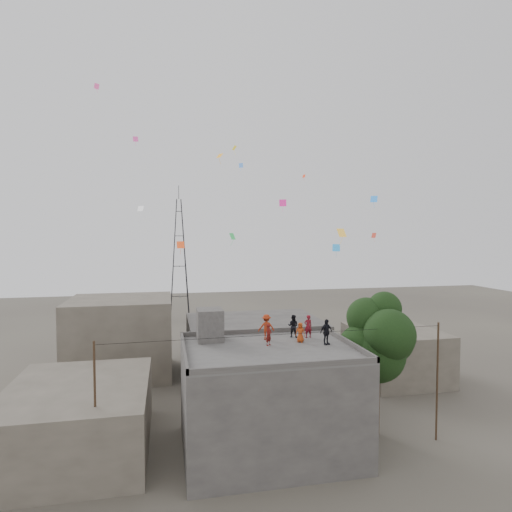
{
  "coord_description": "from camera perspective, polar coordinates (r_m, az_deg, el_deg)",
  "views": [
    {
      "loc": [
        -5.84,
        -24.17,
        12.81
      ],
      "look_at": [
        -0.23,
        2.58,
        11.43
      ],
      "focal_mm": 30.0,
      "sensor_mm": 36.0,
      "label": 1
    }
  ],
  "objects": [
    {
      "name": "ground",
      "position": [
        27.96,
        1.69,
        -24.36
      ],
      "size": [
        140.0,
        140.0,
        0.0
      ],
      "primitive_type": "plane",
      "color": "#47413A",
      "rests_on": "ground"
    },
    {
      "name": "main_building",
      "position": [
        26.71,
        1.7,
        -18.53
      ],
      "size": [
        10.0,
        8.0,
        6.1
      ],
      "color": "#44423F",
      "rests_on": "ground"
    },
    {
      "name": "parapet",
      "position": [
        25.71,
        1.71,
        -11.88
      ],
      "size": [
        10.0,
        8.0,
        0.3
      ],
      "color": "#44423F",
      "rests_on": "main_building"
    },
    {
      "name": "stair_head_box",
      "position": [
        27.49,
        -6.16,
        -9.1
      ],
      "size": [
        1.6,
        1.8,
        2.0
      ],
      "primitive_type": "cube",
      "color": "#44423F",
      "rests_on": "main_building"
    },
    {
      "name": "neighbor_west",
      "position": [
        28.78,
        -22.58,
        -19.39
      ],
      "size": [
        8.0,
        10.0,
        4.0
      ],
      "primitive_type": "cube",
      "color": "#595246",
      "rests_on": "ground"
    },
    {
      "name": "neighbor_north",
      "position": [
        40.3,
        -0.24,
        -11.92
      ],
      "size": [
        12.0,
        9.0,
        5.0
      ],
      "primitive_type": "cube",
      "color": "#44423F",
      "rests_on": "ground"
    },
    {
      "name": "neighbor_northwest",
      "position": [
        41.44,
        -17.58,
        -10.22
      ],
      "size": [
        9.0,
        8.0,
        7.0
      ],
      "primitive_type": "cube",
      "color": "#595246",
      "rests_on": "ground"
    },
    {
      "name": "neighbor_east",
      "position": [
        40.9,
        18.08,
        -12.28
      ],
      "size": [
        7.0,
        8.0,
        4.4
      ],
      "primitive_type": "cube",
      "color": "#595246",
      "rests_on": "ground"
    },
    {
      "name": "tree",
      "position": [
        28.85,
        16.05,
        -10.66
      ],
      "size": [
        4.9,
        4.6,
        9.1
      ],
      "color": "black",
      "rests_on": "ground"
    },
    {
      "name": "utility_line",
      "position": [
        25.41,
        3.55,
        -17.8
      ],
      "size": [
        20.12,
        0.62,
        7.4
      ],
      "color": "black",
      "rests_on": "ground"
    },
    {
      "name": "transmission_tower",
      "position": [
        64.3,
        -10.19,
        -0.49
      ],
      "size": [
        2.97,
        2.97,
        20.01
      ],
      "color": "black",
      "rests_on": "ground"
    },
    {
      "name": "person_red_adult",
      "position": [
        28.33,
        6.96,
        -9.28
      ],
      "size": [
        0.58,
        0.41,
        1.48
      ],
      "primitive_type": "imported",
      "rotation": [
        0.0,
        0.0,
        3.25
      ],
      "color": "maroon",
      "rests_on": "main_building"
    },
    {
      "name": "person_orange_child",
      "position": [
        27.15,
        5.93,
        -10.09
      ],
      "size": [
        0.71,
        0.65,
        1.23
      ],
      "primitive_type": "imported",
      "rotation": [
        0.0,
        0.0,
        -0.55
      ],
      "color": "#B34014",
      "rests_on": "main_building"
    },
    {
      "name": "person_dark_child",
      "position": [
        28.36,
        4.97,
        -9.28
      ],
      "size": [
        0.9,
        0.86,
        1.46
      ],
      "primitive_type": "imported",
      "rotation": [
        0.0,
        0.0,
        2.56
      ],
      "color": "black",
      "rests_on": "main_building"
    },
    {
      "name": "person_dark_adult",
      "position": [
        26.72,
        9.35,
        -9.96
      ],
      "size": [
        0.99,
        0.67,
        1.56
      ],
      "primitive_type": "imported",
      "rotation": [
        0.0,
        0.0,
        0.35
      ],
      "color": "black",
      "rests_on": "main_building"
    },
    {
      "name": "person_orange_adult",
      "position": [
        27.64,
        1.39,
        -9.44
      ],
      "size": [
        1.08,
        0.67,
        1.61
      ],
      "primitive_type": "imported",
      "rotation": [
        0.0,
        0.0,
        -3.22
      ],
      "color": "#9F2C12",
      "rests_on": "main_building"
    },
    {
      "name": "person_red_child",
      "position": [
        26.24,
        1.71,
        -10.44
      ],
      "size": [
        0.56,
        0.56,
        1.31
      ],
      "primitive_type": "imported",
      "rotation": [
        0.0,
        0.0,
        0.79
      ],
      "color": "maroon",
      "rests_on": "main_building"
    },
    {
      "name": "kites",
      "position": [
        32.08,
        0.66,
        7.71
      ],
      "size": [
        21.93,
        18.25,
        11.21
      ],
      "color": "#DB4317",
      "rests_on": "ground"
    }
  ]
}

